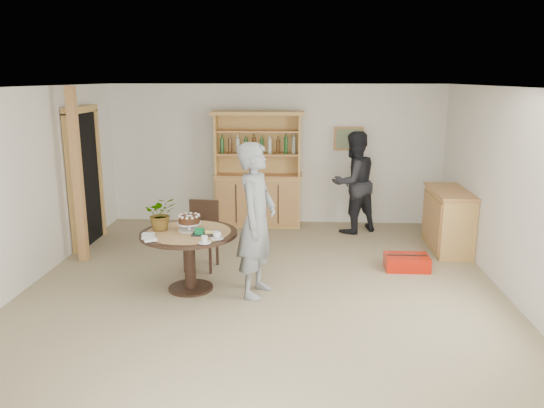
{
  "coord_description": "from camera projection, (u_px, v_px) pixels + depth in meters",
  "views": [
    {
      "loc": [
        0.47,
        -6.01,
        2.61
      ],
      "look_at": [
        0.1,
        0.49,
        1.05
      ],
      "focal_mm": 35.0,
      "sensor_mm": 36.0,
      "label": 1
    }
  ],
  "objects": [
    {
      "name": "hutch",
      "position": [
        258.0,
        188.0,
        9.48
      ],
      "size": [
        1.62,
        0.54,
        2.04
      ],
      "color": "tan",
      "rests_on": "ground"
    },
    {
      "name": "teen_boy",
      "position": [
        257.0,
        220.0,
        6.34
      ],
      "size": [
        0.61,
        0.78,
        1.88
      ],
      "primitive_type": "imported",
      "rotation": [
        0.0,
        0.0,
        1.32
      ],
      "color": "gray",
      "rests_on": "ground"
    },
    {
      "name": "coffee_cup_b",
      "position": [
        205.0,
        240.0,
        6.07
      ],
      "size": [
        0.15,
        0.15,
        0.08
      ],
      "color": "white",
      "rests_on": "dining_table"
    },
    {
      "name": "ground",
      "position": [
        261.0,
        297.0,
        6.47
      ],
      "size": [
        7.0,
        7.0,
        0.0
      ],
      "primitive_type": "plane",
      "color": "tan",
      "rests_on": "ground"
    },
    {
      "name": "red_suitcase",
      "position": [
        407.0,
        262.0,
        7.38
      ],
      "size": [
        0.6,
        0.41,
        0.21
      ],
      "rotation": [
        0.0,
        0.0,
        -0.01
      ],
      "color": "red",
      "rests_on": "ground"
    },
    {
      "name": "doorway",
      "position": [
        85.0,
        176.0,
        8.32
      ],
      "size": [
        0.13,
        1.1,
        2.18
      ],
      "color": "black",
      "rests_on": "ground"
    },
    {
      "name": "gift_tray",
      "position": [
        204.0,
        233.0,
        6.39
      ],
      "size": [
        0.3,
        0.2,
        0.08
      ],
      "color": "black",
      "rests_on": "dining_table"
    },
    {
      "name": "dining_table",
      "position": [
        189.0,
        243.0,
        6.57
      ],
      "size": [
        1.2,
        1.2,
        0.76
      ],
      "color": "black",
      "rests_on": "ground"
    },
    {
      "name": "dining_chair",
      "position": [
        202.0,
        230.0,
        7.39
      ],
      "size": [
        0.46,
        0.46,
        0.95
      ],
      "rotation": [
        0.0,
        0.0,
        -0.11
      ],
      "color": "black",
      "rests_on": "ground"
    },
    {
      "name": "coffee_cup_a",
      "position": [
        217.0,
        235.0,
        6.23
      ],
      "size": [
        0.15,
        0.15,
        0.09
      ],
      "color": "white",
      "rests_on": "dining_table"
    },
    {
      "name": "adult_person",
      "position": [
        354.0,
        182.0,
        9.01
      ],
      "size": [
        1.07,
        1.01,
        1.74
      ],
      "primitive_type": "imported",
      "rotation": [
        0.0,
        0.0,
        3.71
      ],
      "color": "black",
      "rests_on": "ground"
    },
    {
      "name": "flower_vase",
      "position": [
        161.0,
        213.0,
        6.55
      ],
      "size": [
        0.47,
        0.44,
        0.42
      ],
      "primitive_type": "imported",
      "rotation": [
        0.0,
        0.0,
        0.35
      ],
      "color": "#3F7233",
      "rests_on": "dining_table"
    },
    {
      "name": "napkins",
      "position": [
        149.0,
        237.0,
        6.24
      ],
      "size": [
        0.24,
        0.33,
        0.03
      ],
      "color": "white",
      "rests_on": "dining_table"
    },
    {
      "name": "pine_post",
      "position": [
        77.0,
        176.0,
        7.49
      ],
      "size": [
        0.12,
        0.12,
        2.5
      ],
      "primitive_type": "cube",
      "color": "tan",
      "rests_on": "ground"
    },
    {
      "name": "room_shell",
      "position": [
        261.0,
        155.0,
        6.07
      ],
      "size": [
        6.04,
        7.04,
        2.52
      ],
      "color": "white",
      "rests_on": "ground"
    },
    {
      "name": "sideboard",
      "position": [
        448.0,
        220.0,
        8.15
      ],
      "size": [
        0.54,
        1.26,
        0.94
      ],
      "color": "tan",
      "rests_on": "ground"
    },
    {
      "name": "birthday_cake",
      "position": [
        189.0,
        221.0,
        6.55
      ],
      "size": [
        0.3,
        0.3,
        0.2
      ],
      "color": "white",
      "rests_on": "dining_table"
    }
  ]
}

